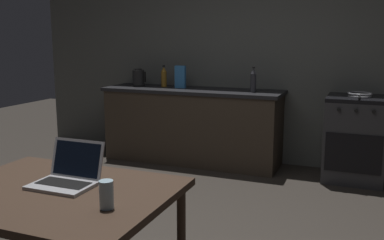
# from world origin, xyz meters

# --- Properties ---
(back_wall) EXTENTS (6.40, 0.10, 2.84)m
(back_wall) POSITION_xyz_m (0.30, 2.49, 1.42)
(back_wall) COLOR #545752
(back_wall) RESTS_ON ground_plane
(kitchen_counter) EXTENTS (2.16, 0.64, 0.89)m
(kitchen_counter) POSITION_xyz_m (-0.62, 2.14, 0.45)
(kitchen_counter) COLOR #382D23
(kitchen_counter) RESTS_ON ground_plane
(stove_oven) EXTENTS (0.60, 0.62, 0.89)m
(stove_oven) POSITION_xyz_m (1.23, 2.13, 0.45)
(stove_oven) COLOR #2D2D30
(stove_oven) RESTS_ON ground_plane
(dining_table) EXTENTS (1.18, 0.91, 0.73)m
(dining_table) POSITION_xyz_m (-0.13, -0.97, 0.66)
(dining_table) COLOR #332319
(dining_table) RESTS_ON ground_plane
(laptop) EXTENTS (0.32, 0.28, 0.22)m
(laptop) POSITION_xyz_m (-0.13, -0.87, 0.77)
(laptop) COLOR #99999E
(laptop) RESTS_ON dining_table
(electric_kettle) EXTENTS (0.18, 0.15, 0.22)m
(electric_kettle) POSITION_xyz_m (-1.35, 2.14, 1.00)
(electric_kettle) COLOR black
(electric_kettle) RESTS_ON kitchen_counter
(bottle) EXTENTS (0.06, 0.06, 0.29)m
(bottle) POSITION_xyz_m (0.13, 2.09, 1.03)
(bottle) COLOR #2D2D33
(bottle) RESTS_ON kitchen_counter
(frying_pan) EXTENTS (0.25, 0.42, 0.05)m
(frying_pan) POSITION_xyz_m (1.25, 2.11, 0.92)
(frying_pan) COLOR gray
(frying_pan) RESTS_ON stove_oven
(drinking_glass) EXTENTS (0.07, 0.07, 0.13)m
(drinking_glass) POSITION_xyz_m (0.25, -1.07, 0.80)
(drinking_glass) COLOR #99B7C6
(drinking_glass) RESTS_ON dining_table
(cereal_box) EXTENTS (0.13, 0.05, 0.27)m
(cereal_box) POSITION_xyz_m (-0.79, 2.16, 1.03)
(cereal_box) COLOR #3372B2
(cereal_box) RESTS_ON kitchen_counter
(bottle_b) EXTENTS (0.07, 0.07, 0.27)m
(bottle_b) POSITION_xyz_m (-1.04, 2.22, 1.02)
(bottle_b) COLOR #8C601E
(bottle_b) RESTS_ON kitchen_counter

